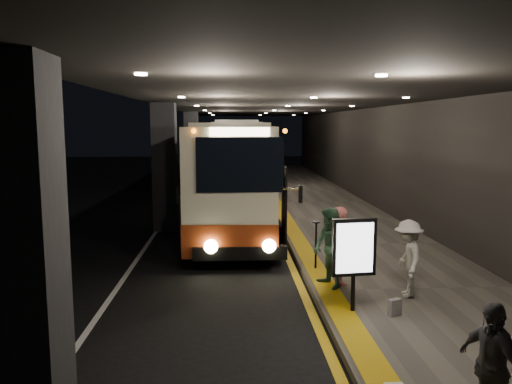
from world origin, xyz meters
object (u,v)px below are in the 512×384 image
object	(u,v)px
coach_main	(237,179)
passenger_boarding	(341,245)
stanchion_post	(316,245)
coach_second	(234,156)
passenger_waiting_green	(330,248)
passenger_waiting_grey	(490,366)
passenger_waiting_white	(408,258)
bag_polka	(395,307)
info_sign	(354,249)

from	to	relation	value
coach_main	passenger_boarding	bearing A→B (deg)	-70.03
coach_main	stanchion_post	world-z (taller)	coach_main
stanchion_post	coach_second	bearing A→B (deg)	95.79
passenger_boarding	passenger_waiting_green	bearing A→B (deg)	121.44
stanchion_post	passenger_waiting_grey	bearing A→B (deg)	-82.30
passenger_waiting_white	coach_main	bearing A→B (deg)	-148.49
passenger_boarding	bag_polka	bearing A→B (deg)	-172.58
passenger_waiting_green	passenger_waiting_grey	xyz separation A→B (m)	(0.83, -5.14, -0.10)
passenger_boarding	passenger_waiting_white	world-z (taller)	passenger_boarding
coach_main	stanchion_post	bearing A→B (deg)	-69.82
passenger_waiting_white	passenger_boarding	bearing A→B (deg)	-117.64
passenger_waiting_grey	info_sign	distance (m)	3.81
passenger_boarding	passenger_waiting_grey	distance (m)	5.42
coach_main	passenger_waiting_grey	distance (m)	12.71
coach_second	stanchion_post	xyz separation A→B (m)	(1.85, -18.21, -1.09)
passenger_waiting_green	info_sign	xyz separation A→B (m)	(0.17, -1.41, 0.33)
passenger_boarding	passenger_waiting_green	size ratio (longest dim) A/B	1.00
coach_second	passenger_boarding	bearing A→B (deg)	-84.43
bag_polka	stanchion_post	distance (m)	3.28
passenger_waiting_green	passenger_waiting_grey	bearing A→B (deg)	-12.18
coach_second	info_sign	distance (m)	21.16
coach_second	info_sign	world-z (taller)	coach_second
passenger_boarding	passenger_waiting_white	bearing A→B (deg)	-135.45
passenger_waiting_white	info_sign	xyz separation A→B (m)	(-1.33, -0.80, 0.41)
coach_main	passenger_boarding	world-z (taller)	coach_main
coach_second	passenger_waiting_white	xyz separation A→B (m)	(3.40, -20.26, -0.88)
passenger_boarding	info_sign	distance (m)	1.70
passenger_boarding	stanchion_post	xyz separation A→B (m)	(-0.35, 1.18, -0.29)
bag_polka	stanchion_post	world-z (taller)	stanchion_post
coach_second	info_sign	xyz separation A→B (m)	(2.07, -21.06, -0.47)
stanchion_post	info_sign	bearing A→B (deg)	-85.52
passenger_boarding	passenger_waiting_green	world-z (taller)	passenger_waiting_green
passenger_boarding	coach_main	bearing A→B (deg)	7.73
coach_main	passenger_waiting_green	bearing A→B (deg)	-72.72
passenger_waiting_white	passenger_waiting_grey	distance (m)	4.57
bag_polka	info_sign	bearing A→B (deg)	159.82
passenger_boarding	bag_polka	world-z (taller)	passenger_boarding
coach_second	passenger_waiting_green	xyz separation A→B (m)	(1.91, -19.64, -0.80)
coach_main	coach_second	distance (m)	12.40
coach_main	bag_polka	world-z (taller)	coach_main
passenger_waiting_white	bag_polka	bearing A→B (deg)	-21.69
passenger_waiting_grey	passenger_boarding	bearing A→B (deg)	167.95
passenger_boarding	stanchion_post	size ratio (longest dim) A/B	1.50
info_sign	coach_main	bearing A→B (deg)	96.05
coach_main	passenger_waiting_white	xyz separation A→B (m)	(3.41, -7.86, -0.79)
passenger_waiting_white	bag_polka	xyz separation A→B (m)	(-0.61, -1.07, -0.64)
bag_polka	stanchion_post	bearing A→B (deg)	106.89
coach_second	info_sign	size ratio (longest dim) A/B	6.77
passenger_waiting_green	passenger_waiting_white	size ratio (longest dim) A/B	1.10
passenger_waiting_grey	bag_polka	size ratio (longest dim) A/B	4.86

